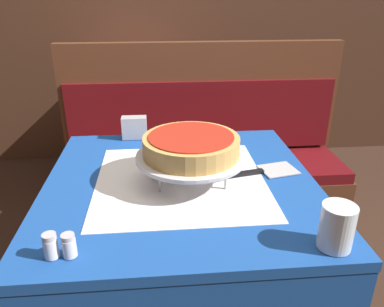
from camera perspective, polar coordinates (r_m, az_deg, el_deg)
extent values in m
cube|color=#194799|center=(1.22, -1.72, -4.77)|extent=(0.87, 0.87, 0.03)
cube|color=white|center=(1.21, -1.73, -4.10)|extent=(0.54, 0.54, 0.00)
cube|color=#194799|center=(1.27, -1.67, -8.68)|extent=(0.86, 0.86, 0.17)
cube|color=#4C331E|center=(1.79, -15.43, -9.78)|extent=(0.05, 0.05, 0.73)
cube|color=#4C331E|center=(1.81, 10.45, -8.72)|extent=(0.05, 0.05, 0.73)
cube|color=red|center=(2.65, -8.84, 11.03)|extent=(0.67, 0.67, 0.03)
cube|color=white|center=(2.65, -8.86, 11.37)|extent=(0.41, 0.41, 0.00)
cube|color=red|center=(2.67, -8.70, 8.94)|extent=(0.66, 0.66, 0.17)
cube|color=#4C331E|center=(2.52, -15.42, 0.56)|extent=(0.05, 0.05, 0.74)
cube|color=#4C331E|center=(2.48, -1.76, 1.07)|extent=(0.05, 0.05, 0.74)
cube|color=#4C331E|center=(3.07, -13.67, 4.96)|extent=(0.05, 0.05, 0.74)
cube|color=#4C331E|center=(3.04, -2.44, 5.42)|extent=(0.05, 0.05, 0.74)
cube|color=brown|center=(2.20, 1.81, -7.31)|extent=(1.56, 0.44, 0.39)
cube|color=#600F14|center=(2.09, 1.88, -2.06)|extent=(1.53, 0.43, 0.06)
cube|color=brown|center=(2.15, 1.39, 8.41)|extent=(1.56, 0.06, 0.62)
cube|color=#600F14|center=(2.13, 1.50, 5.69)|extent=(1.50, 0.02, 0.40)
cube|color=#4C2D1E|center=(3.03, -4.28, 21.35)|extent=(6.00, 0.04, 2.40)
cylinder|color=#ADADB2|center=(1.29, -0.58, -0.30)|extent=(0.01, 0.01, 0.08)
cylinder|color=#ADADB2|center=(1.13, -5.00, -4.11)|extent=(0.01, 0.01, 0.08)
cylinder|color=#ADADB2|center=(1.14, 5.18, -3.69)|extent=(0.01, 0.01, 0.08)
cylinder|color=#ADADB2|center=(1.17, -0.13, -1.04)|extent=(0.23, 0.23, 0.01)
cylinder|color=silver|center=(1.17, -0.13, -0.77)|extent=(0.33, 0.33, 0.01)
cylinder|color=silver|center=(1.16, -0.13, -0.41)|extent=(0.35, 0.35, 0.01)
cylinder|color=tan|center=(1.15, -0.13, 1.16)|extent=(0.30, 0.30, 0.06)
cylinder|color=#B22819|center=(1.14, -0.13, 2.57)|extent=(0.26, 0.26, 0.01)
cube|color=#BCBCC1|center=(1.30, 13.01, -2.41)|extent=(0.13, 0.12, 0.00)
cube|color=black|center=(1.24, 6.83, -3.21)|extent=(0.19, 0.06, 0.01)
cylinder|color=silver|center=(0.95, 21.19, -10.36)|extent=(0.08, 0.08, 0.11)
cylinder|color=silver|center=(0.94, -20.68, -13.33)|extent=(0.03, 0.03, 0.05)
cylinder|color=#B7B7BC|center=(0.92, -20.96, -11.78)|extent=(0.03, 0.03, 0.01)
cylinder|color=silver|center=(0.93, -18.19, -13.45)|extent=(0.03, 0.03, 0.05)
cylinder|color=#B7B7BC|center=(0.91, -18.42, -11.99)|extent=(0.03, 0.03, 0.01)
cube|color=#B2B2B7|center=(1.55, -8.77, 3.93)|extent=(0.10, 0.05, 0.09)
cube|color=black|center=(2.56, -7.96, 11.38)|extent=(0.14, 0.14, 0.03)
cylinder|color=black|center=(2.55, -8.07, 13.12)|extent=(0.01, 0.01, 0.13)
cylinder|color=red|center=(2.59, -8.01, 12.98)|extent=(0.04, 0.04, 0.10)
cylinder|color=#99194C|center=(2.53, -8.97, 12.65)|extent=(0.04, 0.04, 0.10)
cylinder|color=gold|center=(2.53, -7.16, 12.74)|extent=(0.04, 0.04, 0.10)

